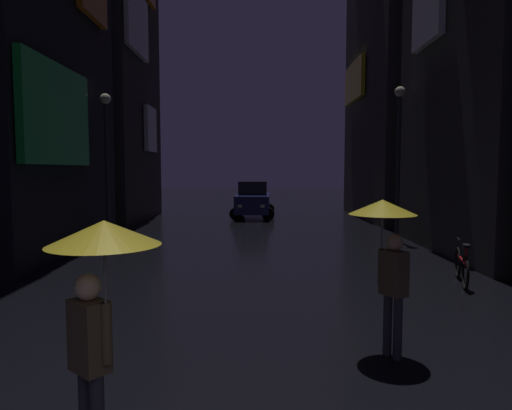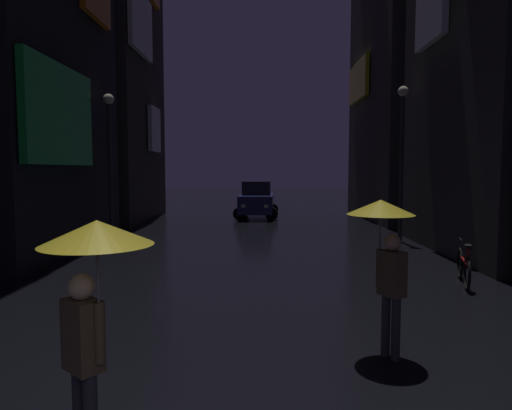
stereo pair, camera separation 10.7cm
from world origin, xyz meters
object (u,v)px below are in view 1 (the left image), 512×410
Objects in this scene: streetlamp_left_far at (108,149)px; pedestrian_foreground_right_yellow at (388,233)px; streetlamp_right_far at (400,145)px; car_distant at (255,200)px; bicycle_parked_at_storefront at (463,266)px; pedestrian_far_right_yellow at (101,275)px.

pedestrian_foreground_right_yellow is at bearing -54.15° from streetlamp_left_far.
streetlamp_right_far reaches higher than pedestrian_foreground_right_yellow.
streetlamp_left_far reaches higher than car_distant.
car_distant reaches higher than bicycle_parked_at_storefront.
pedestrian_far_right_yellow is 12.51m from streetlamp_left_far.
pedestrian_far_right_yellow is at bearing -93.14° from car_distant.
car_distant is at bearing 108.56° from bicycle_parked_at_storefront.
bicycle_parked_at_storefront is 6.70m from streetlamp_right_far.
bicycle_parked_at_storefront is 0.42× the size of car_distant.
bicycle_parked_at_storefront is at bearing -93.87° from streetlamp_right_far.
pedestrian_foreground_right_yellow is 0.42× the size of streetlamp_left_far.
pedestrian_far_right_yellow is 8.69m from bicycle_parked_at_storefront.
pedestrian_far_right_yellow is 0.42× the size of streetlamp_left_far.
bicycle_parked_at_storefront is 0.35× the size of streetlamp_left_far.
streetlamp_right_far is (3.21, 9.87, 1.71)m from pedestrian_foreground_right_yellow.
streetlamp_right_far is at bearing -57.53° from car_distant.
pedestrian_foreground_right_yellow and pedestrian_far_right_yellow have the same top height.
pedestrian_foreground_right_yellow is 10.52m from streetlamp_right_far.
pedestrian_foreground_right_yellow is 3.88m from pedestrian_far_right_yellow.
bicycle_parked_at_storefront is at bearing -71.44° from car_distant.
car_distant is at bearing 96.05° from pedestrian_foreground_right_yellow.
streetlamp_right_far reaches higher than streetlamp_left_far.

